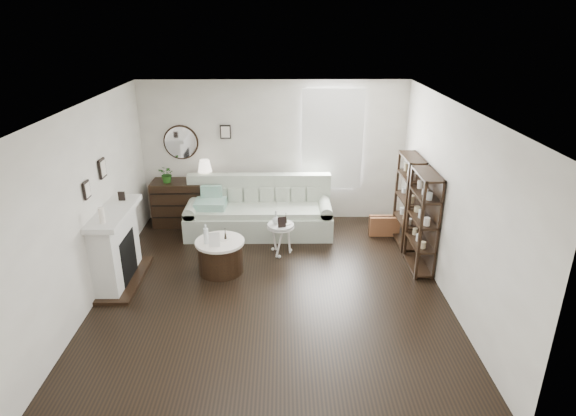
{
  "coord_description": "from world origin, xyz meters",
  "views": [
    {
      "loc": [
        0.16,
        -6.15,
        3.78
      ],
      "look_at": [
        0.25,
        0.8,
        0.98
      ],
      "focal_mm": 30.0,
      "sensor_mm": 36.0,
      "label": 1
    }
  ],
  "objects_px": {
    "drum_table": "(221,256)",
    "pedestal_table": "(281,227)",
    "sofa": "(259,214)",
    "dresser": "(188,203)"
  },
  "relations": [
    {
      "from": "dresser",
      "to": "drum_table",
      "type": "relative_size",
      "value": 1.69
    },
    {
      "from": "dresser",
      "to": "pedestal_table",
      "type": "relative_size",
      "value": 2.36
    },
    {
      "from": "sofa",
      "to": "dresser",
      "type": "distance_m",
      "value": 1.45
    },
    {
      "from": "sofa",
      "to": "drum_table",
      "type": "bearing_deg",
      "value": -109.72
    },
    {
      "from": "dresser",
      "to": "pedestal_table",
      "type": "distance_m",
      "value": 2.22
    },
    {
      "from": "sofa",
      "to": "pedestal_table",
      "type": "xyz_separation_m",
      "value": [
        0.4,
        -0.92,
        0.16
      ]
    },
    {
      "from": "sofa",
      "to": "drum_table",
      "type": "relative_size",
      "value": 3.48
    },
    {
      "from": "drum_table",
      "to": "pedestal_table",
      "type": "distance_m",
      "value": 1.14
    },
    {
      "from": "sofa",
      "to": "pedestal_table",
      "type": "height_order",
      "value": "sofa"
    },
    {
      "from": "dresser",
      "to": "drum_table",
      "type": "distance_m",
      "value": 2.09
    }
  ]
}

